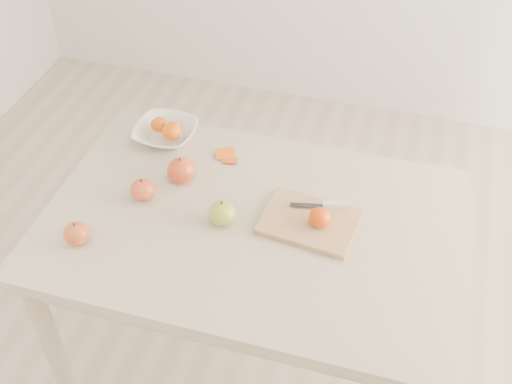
# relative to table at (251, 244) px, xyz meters

# --- Properties ---
(ground) EXTENTS (3.50, 3.50, 0.00)m
(ground) POSITION_rel_table_xyz_m (0.00, 0.00, -0.65)
(ground) COLOR #C6B293
(ground) RESTS_ON ground
(table) EXTENTS (1.20, 0.80, 0.75)m
(table) POSITION_rel_table_xyz_m (0.00, 0.00, 0.00)
(table) COLOR beige
(table) RESTS_ON ground
(cutting_board) EXTENTS (0.28, 0.22, 0.02)m
(cutting_board) POSITION_rel_table_xyz_m (0.16, 0.04, 0.11)
(cutting_board) COLOR tan
(cutting_board) RESTS_ON table
(board_tangerine) EXTENTS (0.06, 0.06, 0.05)m
(board_tangerine) POSITION_rel_table_xyz_m (0.19, 0.03, 0.14)
(board_tangerine) COLOR #E54008
(board_tangerine) RESTS_ON cutting_board
(fruit_bowl) EXTENTS (0.20, 0.20, 0.05)m
(fruit_bowl) POSITION_rel_table_xyz_m (-0.38, 0.29, 0.12)
(fruit_bowl) COLOR white
(fruit_bowl) RESTS_ON table
(bowl_tangerine_near) EXTENTS (0.06, 0.06, 0.05)m
(bowl_tangerine_near) POSITION_rel_table_xyz_m (-0.41, 0.30, 0.15)
(bowl_tangerine_near) COLOR #DD5C07
(bowl_tangerine_near) RESTS_ON fruit_bowl
(bowl_tangerine_far) EXTENTS (0.06, 0.06, 0.06)m
(bowl_tangerine_far) POSITION_rel_table_xyz_m (-0.35, 0.28, 0.15)
(bowl_tangerine_far) COLOR orange
(bowl_tangerine_far) RESTS_ON fruit_bowl
(orange_peel_a) EXTENTS (0.07, 0.07, 0.01)m
(orange_peel_a) POSITION_rel_table_xyz_m (-0.17, 0.26, 0.10)
(orange_peel_a) COLOR #D14F0E
(orange_peel_a) RESTS_ON table
(orange_peel_b) EXTENTS (0.05, 0.04, 0.01)m
(orange_peel_b) POSITION_rel_table_xyz_m (-0.14, 0.24, 0.10)
(orange_peel_b) COLOR #C3460D
(orange_peel_b) RESTS_ON table
(paring_knife) EXTENTS (0.17, 0.06, 0.01)m
(paring_knife) POSITION_rel_table_xyz_m (0.21, 0.11, 0.12)
(paring_knife) COLOR white
(paring_knife) RESTS_ON cutting_board
(apple_green) EXTENTS (0.08, 0.08, 0.07)m
(apple_green) POSITION_rel_table_xyz_m (-0.08, -0.03, 0.13)
(apple_green) COLOR olive
(apple_green) RESTS_ON table
(apple_red_a) EXTENTS (0.09, 0.09, 0.08)m
(apple_red_a) POSITION_rel_table_xyz_m (-0.26, 0.11, 0.14)
(apple_red_a) COLOR #A51C07
(apple_red_a) RESTS_ON table
(apple_red_b) EXTENTS (0.07, 0.07, 0.07)m
(apple_red_b) POSITION_rel_table_xyz_m (-0.34, 0.00, 0.13)
(apple_red_b) COLOR #9E2918
(apple_red_b) RESTS_ON table
(apple_red_d) EXTENTS (0.07, 0.07, 0.06)m
(apple_red_d) POSITION_rel_table_xyz_m (-0.44, -0.21, 0.13)
(apple_red_d) COLOR maroon
(apple_red_d) RESTS_ON table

